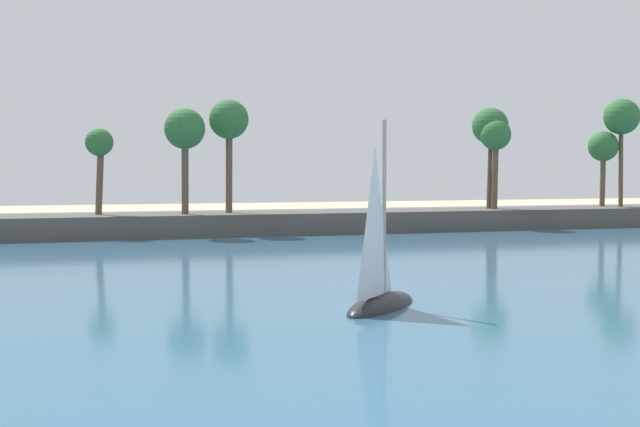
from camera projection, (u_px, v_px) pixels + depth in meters
sea at (94, 248)px, 55.28m from camera, size 220.00×97.82×0.06m
palm_headland at (86, 197)px, 63.49m from camera, size 111.16×6.15×12.08m
sailboat_mid_bay at (380, 290)px, 31.28m from camera, size 4.84×4.94×7.71m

